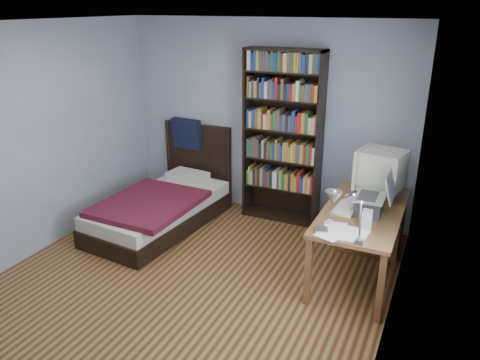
{
  "coord_description": "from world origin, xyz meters",
  "views": [
    {
      "loc": [
        2.17,
        -3.38,
        2.66
      ],
      "look_at": [
        0.32,
        0.62,
        0.98
      ],
      "focal_mm": 35.0,
      "sensor_mm": 36.0,
      "label": 1
    }
  ],
  "objects": [
    {
      "name": "speaker",
      "position": [
        1.61,
        0.58,
        0.82
      ],
      "size": [
        0.1,
        0.1,
        0.18
      ],
      "primitive_type": "cube",
      "rotation": [
        0.0,
        0.0,
        0.09
      ],
      "color": "gray",
      "rests_on": "desk"
    },
    {
      "name": "room",
      "position": [
        0.03,
        -0.0,
        1.25
      ],
      "size": [
        4.2,
        4.24,
        2.5
      ],
      "color": "#492615",
      "rests_on": "ground"
    },
    {
      "name": "external_drive",
      "position": [
        1.26,
        0.35,
        0.74
      ],
      "size": [
        0.14,
        0.14,
        0.02
      ],
      "primitive_type": "cube",
      "rotation": [
        0.0,
        0.0,
        0.33
      ],
      "color": "gray",
      "rests_on": "desk"
    },
    {
      "name": "phone_silver",
      "position": [
        1.26,
        0.72,
        0.74
      ],
      "size": [
        0.07,
        0.11,
        0.02
      ],
      "primitive_type": "cube",
      "rotation": [
        0.0,
        0.0,
        0.17
      ],
      "color": "silver",
      "rests_on": "desk"
    },
    {
      "name": "desk_lamp",
      "position": [
        1.49,
        -0.13,
        1.24
      ],
      "size": [
        0.24,
        0.54,
        0.64
      ],
      "color": "#99999E",
      "rests_on": "desk"
    },
    {
      "name": "bookshelf",
      "position": [
        0.29,
        1.94,
        1.09
      ],
      "size": [
        0.97,
        0.3,
        2.16
      ],
      "color": "black",
      "rests_on": "floor"
    },
    {
      "name": "soda_can",
      "position": [
        1.41,
        1.16,
        0.8
      ],
      "size": [
        0.07,
        0.07,
        0.13
      ],
      "primitive_type": "cylinder",
      "color": "#0B3B08",
      "rests_on": "desk"
    },
    {
      "name": "bed",
      "position": [
        -0.99,
        1.14,
        0.26
      ],
      "size": [
        1.13,
        2.08,
        1.16
      ],
      "color": "black",
      "rests_on": "floor"
    },
    {
      "name": "phone_grey",
      "position": [
        1.27,
        0.54,
        0.74
      ],
      "size": [
        0.06,
        0.09,
        0.02
      ],
      "primitive_type": "cube",
      "rotation": [
        0.0,
        0.0,
        -0.26
      ],
      "color": "gray",
      "rests_on": "desk"
    },
    {
      "name": "desk",
      "position": [
        1.5,
        1.42,
        0.41
      ],
      "size": [
        0.75,
        1.56,
        0.73
      ],
      "color": "brown",
      "rests_on": "floor"
    },
    {
      "name": "laptop",
      "position": [
        1.59,
        0.91,
        0.85
      ],
      "size": [
        0.36,
        0.37,
        0.45
      ],
      "color": "#2D2D30",
      "rests_on": "desk"
    },
    {
      "name": "keyboard",
      "position": [
        1.36,
        0.98,
        0.75
      ],
      "size": [
        0.23,
        0.5,
        0.05
      ],
      "primitive_type": "cube",
      "rotation": [
        0.0,
        0.07,
        -0.07
      ],
      "color": "beige",
      "rests_on": "desk"
    },
    {
      "name": "mouse",
      "position": [
        1.46,
        1.23,
        0.75
      ],
      "size": [
        0.06,
        0.1,
        0.03
      ],
      "primitive_type": "ellipsoid",
      "color": "silver",
      "rests_on": "desk"
    },
    {
      "name": "crt_monitor",
      "position": [
        1.57,
        1.43,
        1.02
      ],
      "size": [
        0.51,
        0.48,
        0.51
      ],
      "color": "beige",
      "rests_on": "desk"
    }
  ]
}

